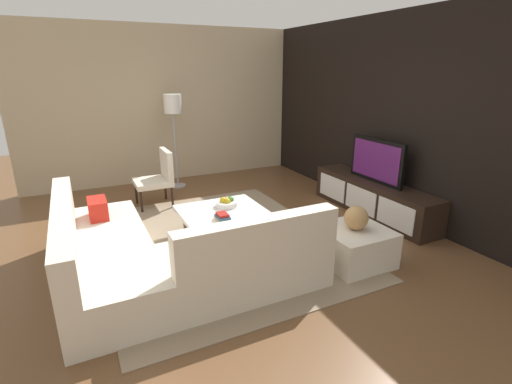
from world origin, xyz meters
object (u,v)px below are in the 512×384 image
object	(u,v)px
coffee_table	(225,226)
accent_chair_near	(159,175)
floor_lamp	(173,110)
decorative_ball	(356,218)
book_stack	(222,217)
ottoman	(354,246)
television	(377,161)
fruit_bowl	(227,203)
media_console	(373,198)
sectional_couch	(159,257)

from	to	relation	value
coffee_table	accent_chair_near	xyz separation A→B (m)	(-1.67, -0.43, 0.28)
floor_lamp	decorative_ball	bearing A→B (deg)	15.41
floor_lamp	book_stack	xyz separation A→B (m)	(2.73, -0.18, -0.95)
coffee_table	decorative_ball	distance (m)	1.60
floor_lamp	ottoman	world-z (taller)	floor_lamp
television	fruit_bowl	xyz separation A→B (m)	(-0.28, -2.20, -0.38)
coffee_table	book_stack	xyz separation A→B (m)	(0.22, -0.11, 0.22)
television	media_console	bearing A→B (deg)	-90.00
accent_chair_near	decorative_ball	size ratio (longest dim) A/B	3.34
ottoman	fruit_bowl	distance (m)	1.65
coffee_table	fruit_bowl	world-z (taller)	fruit_bowl
fruit_bowl	book_stack	bearing A→B (deg)	-28.02
ottoman	book_stack	xyz separation A→B (m)	(-0.91, -1.19, 0.22)
decorative_ball	accent_chair_near	bearing A→B (deg)	-151.86
coffee_table	floor_lamp	world-z (taller)	floor_lamp
sectional_couch	book_stack	world-z (taller)	sectional_couch
sectional_couch	television	bearing A→B (deg)	98.89
sectional_couch	book_stack	bearing A→B (deg)	114.88
book_stack	fruit_bowl	bearing A→B (deg)	151.98
sectional_couch	book_stack	distance (m)	0.92
coffee_table	floor_lamp	bearing A→B (deg)	178.40
sectional_couch	decorative_ball	distance (m)	2.10
accent_chair_near	book_stack	bearing A→B (deg)	-1.91
accent_chair_near	television	bearing A→B (deg)	45.62
coffee_table	ottoman	distance (m)	1.56
floor_lamp	fruit_bowl	xyz separation A→B (m)	(2.33, 0.03, -0.94)
media_console	ottoman	distance (m)	1.60
accent_chair_near	book_stack	distance (m)	1.92
sectional_couch	accent_chair_near	world-z (taller)	accent_chair_near
accent_chair_near	fruit_bowl	world-z (taller)	accent_chair_near
floor_lamp	television	bearing A→B (deg)	40.53
coffee_table	decorative_ball	bearing A→B (deg)	43.39
sectional_couch	ottoman	distance (m)	2.09
sectional_couch	media_console	bearing A→B (deg)	98.89
television	decorative_ball	bearing A→B (deg)	-49.76
television	ottoman	world-z (taller)	television
media_console	floor_lamp	xyz separation A→B (m)	(-2.61, -2.23, 1.12)
coffee_table	accent_chair_near	bearing A→B (deg)	-165.63
decorative_ball	sectional_couch	bearing A→B (deg)	-104.69
sectional_couch	book_stack	size ratio (longest dim) A/B	12.23
floor_lamp	decorative_ball	distance (m)	3.87
sectional_couch	coffee_table	xyz separation A→B (m)	(-0.61, 0.94, -0.08)
book_stack	decorative_ball	bearing A→B (deg)	52.45
television	sectional_couch	world-z (taller)	television
accent_chair_near	floor_lamp	bearing A→B (deg)	137.70
sectional_couch	decorative_ball	size ratio (longest dim) A/B	9.20
media_console	television	world-z (taller)	television
coffee_table	media_console	bearing A→B (deg)	87.51
television	decorative_ball	xyz separation A→B (m)	(1.04, -1.22, -0.28)
floor_lamp	ottoman	bearing A→B (deg)	15.41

